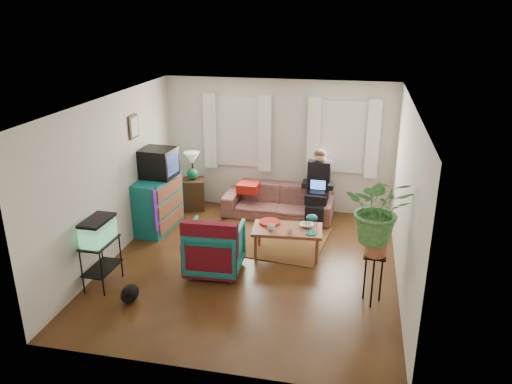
% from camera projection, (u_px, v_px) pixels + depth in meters
% --- Properties ---
extents(floor, '(4.50, 5.00, 0.01)m').
position_uv_depth(floor, '(251.00, 265.00, 7.94)').
color(floor, '#4F2B14').
rests_on(floor, ground).
extents(ceiling, '(4.50, 5.00, 0.01)m').
position_uv_depth(ceiling, '(250.00, 102.00, 7.03)').
color(ceiling, white).
rests_on(ceiling, wall_back).
extents(wall_back, '(4.50, 0.01, 2.60)m').
position_uv_depth(wall_back, '(278.00, 146.00, 9.78)').
color(wall_back, silver).
rests_on(wall_back, floor).
extents(wall_front, '(4.50, 0.01, 2.60)m').
position_uv_depth(wall_front, '(199.00, 269.00, 5.19)').
color(wall_front, silver).
rests_on(wall_front, floor).
extents(wall_left, '(0.01, 5.00, 2.60)m').
position_uv_depth(wall_left, '(112.00, 179.00, 7.92)').
color(wall_left, silver).
rests_on(wall_left, floor).
extents(wall_right, '(0.01, 5.00, 2.60)m').
position_uv_depth(wall_right, '(406.00, 200.00, 7.05)').
color(wall_right, silver).
rests_on(wall_right, floor).
extents(window_left, '(1.08, 0.04, 1.38)m').
position_uv_depth(window_left, '(238.00, 132.00, 9.83)').
color(window_left, white).
rests_on(window_left, wall_back).
extents(window_right, '(1.08, 0.04, 1.38)m').
position_uv_depth(window_right, '(343.00, 137.00, 9.43)').
color(window_right, white).
rests_on(window_right, wall_back).
extents(curtains_left, '(1.36, 0.06, 1.50)m').
position_uv_depth(curtains_left, '(237.00, 133.00, 9.75)').
color(curtains_left, white).
rests_on(curtains_left, wall_back).
extents(curtains_right, '(1.36, 0.06, 1.50)m').
position_uv_depth(curtains_right, '(343.00, 138.00, 9.36)').
color(curtains_right, white).
rests_on(curtains_right, wall_back).
extents(picture_frame, '(0.04, 0.32, 0.40)m').
position_uv_depth(picture_frame, '(134.00, 127.00, 8.46)').
color(picture_frame, '#3D2616').
rests_on(picture_frame, wall_left).
extents(area_rug, '(2.18, 1.83, 0.01)m').
position_uv_depth(area_rug, '(268.00, 238.00, 8.84)').
color(area_rug, brown).
rests_on(area_rug, floor).
extents(sofa, '(2.12, 0.89, 0.82)m').
position_uv_depth(sofa, '(278.00, 197.00, 9.66)').
color(sofa, brown).
rests_on(sofa, floor).
extents(seated_person, '(0.54, 0.66, 1.25)m').
position_uv_depth(seated_person, '(318.00, 189.00, 9.41)').
color(seated_person, black).
rests_on(seated_person, sofa).
extents(side_table, '(0.53, 0.53, 0.62)m').
position_uv_depth(side_table, '(194.00, 194.00, 10.08)').
color(side_table, '#371E14').
rests_on(side_table, floor).
extents(table_lamp, '(0.40, 0.40, 0.57)m').
position_uv_depth(table_lamp, '(192.00, 167.00, 9.88)').
color(table_lamp, white).
rests_on(table_lamp, side_table).
extents(dresser, '(0.63, 1.13, 0.98)m').
position_uv_depth(dresser, '(157.00, 203.00, 9.11)').
color(dresser, '#11626A').
rests_on(dresser, floor).
extents(crt_tv, '(0.64, 0.59, 0.52)m').
position_uv_depth(crt_tv, '(158.00, 163.00, 8.94)').
color(crt_tv, black).
rests_on(crt_tv, dresser).
extents(aquarium_stand, '(0.37, 0.64, 0.70)m').
position_uv_depth(aquarium_stand, '(102.00, 264.00, 7.27)').
color(aquarium_stand, black).
rests_on(aquarium_stand, floor).
extents(aquarium, '(0.33, 0.58, 0.37)m').
position_uv_depth(aquarium, '(98.00, 230.00, 7.08)').
color(aquarium, '#7FD899').
rests_on(aquarium, aquarium_stand).
extents(black_cat, '(0.30, 0.40, 0.30)m').
position_uv_depth(black_cat, '(130.00, 292.00, 6.91)').
color(black_cat, black).
rests_on(black_cat, floor).
extents(armchair, '(0.85, 0.80, 0.84)m').
position_uv_depth(armchair, '(215.00, 246.00, 7.65)').
color(armchair, '#115F66').
rests_on(armchair, floor).
extents(serape_throw, '(0.85, 0.23, 0.69)m').
position_uv_depth(serape_throw, '(209.00, 245.00, 7.29)').
color(serape_throw, '#9E0A0A').
rests_on(serape_throw, armchair).
extents(coffee_table, '(1.18, 0.70, 0.47)m').
position_uv_depth(coffee_table, '(287.00, 241.00, 8.22)').
color(coffee_table, brown).
rests_on(coffee_table, floor).
extents(cup_a, '(0.14, 0.14, 0.10)m').
position_uv_depth(cup_a, '(271.00, 227.00, 8.06)').
color(cup_a, white).
rests_on(cup_a, coffee_table).
extents(cup_b, '(0.11, 0.11, 0.10)m').
position_uv_depth(cup_b, '(290.00, 230.00, 7.95)').
color(cup_b, beige).
rests_on(cup_b, coffee_table).
extents(bowl, '(0.24, 0.24, 0.06)m').
position_uv_depth(bowl, '(307.00, 225.00, 8.19)').
color(bowl, white).
rests_on(bowl, coffee_table).
extents(snack_tray, '(0.38, 0.38, 0.04)m').
position_uv_depth(snack_tray, '(270.00, 222.00, 8.31)').
color(snack_tray, '#B21414').
rests_on(snack_tray, coffee_table).
extents(birdcage, '(0.20, 0.20, 0.33)m').
position_uv_depth(birdcage, '(312.00, 224.00, 7.89)').
color(birdcage, '#115B6B').
rests_on(birdcage, coffee_table).
extents(plant_stand, '(0.33, 0.33, 0.75)m').
position_uv_depth(plant_stand, '(373.00, 279.00, 6.82)').
color(plant_stand, black).
rests_on(plant_stand, floor).
extents(potted_plant, '(0.89, 0.78, 0.95)m').
position_uv_depth(potted_plant, '(378.00, 219.00, 6.51)').
color(potted_plant, '#599947').
rests_on(potted_plant, plant_stand).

